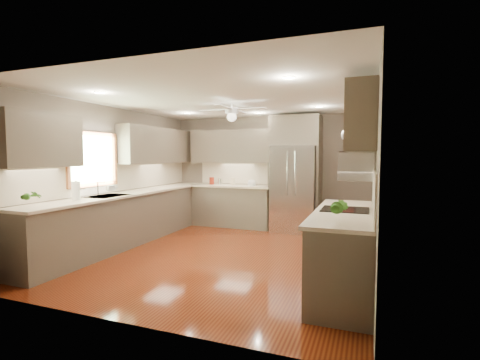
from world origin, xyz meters
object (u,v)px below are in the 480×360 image
Objects in this scene: canister_c at (233,181)px; canister_b at (220,182)px; potted_plant_right at (339,207)px; refrigerator at (295,176)px; canister_a at (212,181)px; microwave at (356,166)px; potted_plant_left at (30,196)px; soap_bottle at (112,188)px; bowl at (251,185)px; stool at (324,231)px; paper_towel at (76,191)px.

canister_b is at bearing -179.30° from canister_c.
potted_plant_right is 3.89m from refrigerator.
canister_a is 0.32× the size of microwave.
canister_c is 4.29m from potted_plant_left.
canister_b is 1.77m from refrigerator.
potted_plant_left is at bearing -123.36° from refrigerator.
soap_bottle is at bearing -118.71° from canister_c.
bowl is at bearing -1.92° from canister_a.
refrigerator is (2.78, 2.37, 0.14)m from soap_bottle.
potted_plant_right reaches higher than stool.
canister_b is 0.50× the size of paper_towel.
paper_towel reaches higher than soap_bottle.
potted_plant_right is (3.86, 0.35, 0.00)m from potted_plant_left.
bowl is at bearing 120.45° from potted_plant_right.
refrigerator reaches higher than stool.
potted_plant_left reaches higher than canister_a.
canister_c is 2.49m from stool.
canister_b is (0.21, 0.01, -0.01)m from canister_a.
stool is (2.70, -0.93, -0.78)m from canister_a.
canister_a is 1.05× the size of canister_c.
microwave is at bearing -71.90° from stool.
refrigerator is (-1.20, 3.69, 0.10)m from potted_plant_right.
microwave is (2.31, -2.74, 0.51)m from bowl.
microwave is at bearing 18.49° from potted_plant_left.
canister_b is 4.21m from potted_plant_left.
stool is at bearing -18.98° from canister_a.
microwave reaches higher than potted_plant_right.
stool is at bearing 43.15° from potted_plant_left.
canister_c is 3.57m from paper_towel.
soap_bottle is at bearing 161.67° from potted_plant_right.
soap_bottle reaches higher than canister_b.
microwave is at bearing -39.98° from canister_a.
canister_c is 0.81× the size of soap_bottle.
microwave is at bearing 8.27° from paper_towel.
paper_towel is at bearing -171.73° from microwave.
paper_towel is at bearing 174.01° from potted_plant_right.
canister_b is 0.32m from canister_c.
refrigerator reaches higher than potted_plant_right.
refrigerator is at bearing 108.07° from potted_plant_right.
stool is 4.25m from paper_towel.
paper_towel is at bearing 90.11° from potted_plant_left.
canister_c is at bearing 0.70° from canister_b.
canister_b is 0.28× the size of microwave.
potted_plant_right reaches higher than canister_c.
soap_bottle is at bearing 175.31° from microwave.
potted_plant_right is 1.38× the size of bowl.
canister_a is at bearing 178.21° from refrigerator.
microwave is 2.30m from stool.
canister_b is 0.06× the size of refrigerator.
canister_b reaches higher than bowl.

